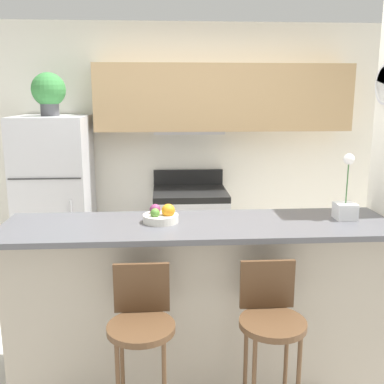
% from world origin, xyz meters
% --- Properties ---
extents(ground_plane, '(14.00, 14.00, 0.00)m').
position_xyz_m(ground_plane, '(0.00, 0.00, 0.00)').
color(ground_plane, beige).
extents(wall_back, '(5.60, 0.38, 2.55)m').
position_xyz_m(wall_back, '(0.14, 1.92, 1.48)').
color(wall_back, silver).
rests_on(wall_back, ground_plane).
extents(counter_bar, '(2.47, 0.65, 1.05)m').
position_xyz_m(counter_bar, '(0.00, 0.00, 0.53)').
color(counter_bar, gray).
rests_on(counter_bar, ground_plane).
extents(refrigerator, '(0.66, 0.73, 1.65)m').
position_xyz_m(refrigerator, '(-1.26, 1.59, 0.82)').
color(refrigerator, silver).
rests_on(refrigerator, ground_plane).
extents(stove_range, '(0.72, 0.65, 1.07)m').
position_xyz_m(stove_range, '(0.04, 1.63, 0.46)').
color(stove_range, silver).
rests_on(stove_range, ground_plane).
extents(bar_stool_left, '(0.36, 0.36, 0.95)m').
position_xyz_m(bar_stool_left, '(-0.35, -0.52, 0.63)').
color(bar_stool_left, '#4C331E').
rests_on(bar_stool_left, ground_plane).
extents(bar_stool_right, '(0.36, 0.36, 0.95)m').
position_xyz_m(bar_stool_right, '(0.35, -0.52, 0.63)').
color(bar_stool_right, '#4C331E').
rests_on(bar_stool_right, ground_plane).
extents(potted_plant_on_fridge, '(0.31, 0.31, 0.39)m').
position_xyz_m(potted_plant_on_fridge, '(-1.26, 1.59, 1.87)').
color(potted_plant_on_fridge, '#4C4C51').
rests_on(potted_plant_on_fridge, refrigerator).
extents(orchid_vase, '(0.13, 0.13, 0.43)m').
position_xyz_m(orchid_vase, '(0.95, 0.04, 1.16)').
color(orchid_vase, white).
rests_on(orchid_vase, counter_bar).
extents(fruit_bowl, '(0.22, 0.22, 0.12)m').
position_xyz_m(fruit_bowl, '(-0.24, 0.04, 1.09)').
color(fruit_bowl, silver).
rests_on(fruit_bowl, counter_bar).
extents(trash_bin, '(0.28, 0.28, 0.38)m').
position_xyz_m(trash_bin, '(-0.71, 1.33, 0.19)').
color(trash_bin, black).
rests_on(trash_bin, ground_plane).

